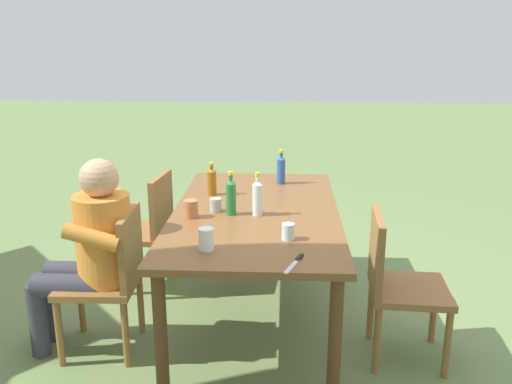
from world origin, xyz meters
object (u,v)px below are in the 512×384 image
Objects in this scene: cup_steel at (216,205)px; cup_white at (206,239)px; chair_near_left at (396,280)px; cup_terracotta at (191,209)px; dining_table at (256,221)px; table_knife at (295,262)px; bottle_amber at (212,181)px; bottle_blue at (281,169)px; chair_far_right at (147,226)px; bottle_clear at (258,197)px; chair_far_left at (112,274)px; person_in_white_shirt at (91,247)px; cup_glass at (288,232)px; bottle_green at (231,196)px.

cup_steel is 0.65m from cup_white.
cup_terracotta is at bearing 78.02° from chair_near_left.
table_knife reaches higher than dining_table.
bottle_blue is (0.32, -0.48, 0.01)m from bottle_amber.
chair_far_right is at bearing 62.95° from chair_near_left.
bottle_clear is (0.32, 0.81, 0.39)m from chair_near_left.
chair_near_left is at bearing -117.16° from dining_table.
chair_far_right is at bearing 0.03° from chair_far_left.
chair_far_left is 0.60m from cup_terracotta.
cup_steel is (0.38, 1.08, 0.31)m from chair_near_left.
bottle_blue is at bearing -45.12° from person_in_white_shirt.
person_in_white_shirt is (-0.00, 1.76, 0.17)m from chair_near_left.
bottle_clear is 3.19× the size of cup_steel.
chair_far_left is 1.50m from bottle_blue.
chair_near_left is 1.19m from cup_steel.
bottle_clear is at bearing -22.16° from cup_white.
chair_near_left is 9.63× the size of cup_glass.
bottle_clear is at bearing 16.85° from table_knife.
cup_steel is (-0.46, -0.57, 0.31)m from chair_far_right.
person_in_white_shirt is 9.97× the size of cup_white.
chair_far_left is 3.76× the size of bottle_amber.
chair_near_left is (0.00, -1.65, 0.00)m from chair_far_left.
cup_terracotta is (-0.50, 0.06, -0.05)m from bottle_amber.
bottle_blue is at bearing -15.72° from cup_white.
bottle_green is at bearing -157.73° from bottle_amber.
cup_terracotta is 1.20× the size of cup_glass.
table_knife is at bearing -139.72° from chair_far_right.
chair_far_left is 10.23× the size of cup_steel.
chair_far_left is at bearing 68.93° from table_knife.
cup_steel is at bearing 77.58° from bottle_clear.
chair_near_left is at bearing -148.08° from bottle_blue.
cup_glass is at bearing -177.57° from bottle_blue.
cup_white reaches higher than cup_glass.
person_in_white_shirt is 5.09× the size of bottle_amber.
cup_terracotta is 0.54m from cup_white.
cup_steel is (0.39, -0.68, 0.14)m from person_in_white_shirt.
person_in_white_shirt is 0.88m from bottle_green.
bottle_clear reaches higher than dining_table.
bottle_amber is at bearing -38.64° from person_in_white_shirt.
bottle_green is at bearing 40.18° from cup_glass.
chair_far_left is 0.73m from cup_white.
chair_far_left is at bearing 66.63° from cup_white.
chair_far_left reaches higher than dining_table.
table_knife is at bearing -148.25° from cup_steel.
cup_steel is at bearing 31.75° from table_knife.
chair_far_right is 1.66m from table_knife.
table_knife is (-0.15, -0.46, -0.05)m from cup_white.
dining_table is at bearing 62.84° from chair_near_left.
bottle_blue is 2.85× the size of cup_glass.
cup_glass is at bearing -94.22° from person_in_white_shirt.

